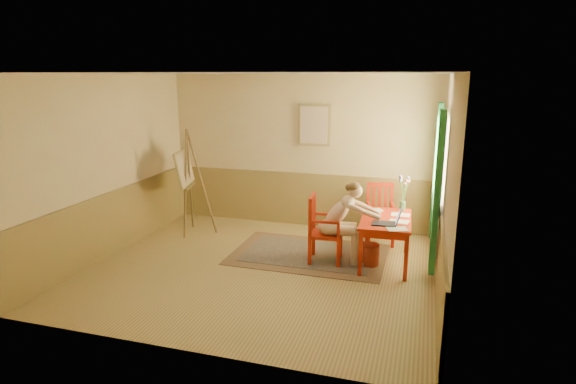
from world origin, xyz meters
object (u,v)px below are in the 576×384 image
(chair_back, at_px, (380,214))
(figure, at_px, (343,219))
(table, at_px, (386,224))
(chair_left, at_px, (322,229))
(laptop, at_px, (389,221))
(easel, at_px, (186,172))

(chair_back, bearing_deg, figure, -111.94)
(table, relative_size, chair_back, 1.22)
(chair_left, xyz_separation_m, laptop, (0.98, -0.12, 0.25))
(laptop, bearing_deg, figure, 167.32)
(laptop, bearing_deg, table, 101.08)
(easel, bearing_deg, table, -8.05)
(figure, bearing_deg, table, 13.08)
(table, height_order, chair_back, chair_back)
(chair_left, distance_m, laptop, 1.02)
(chair_left, bearing_deg, figure, 5.52)
(chair_left, relative_size, easel, 0.55)
(figure, height_order, easel, easel)
(chair_left, bearing_deg, chair_back, 56.47)
(chair_left, distance_m, easel, 2.76)
(table, height_order, easel, easel)
(chair_left, relative_size, laptop, 2.50)
(table, height_order, laptop, laptop)
(easel, bearing_deg, chair_left, -14.45)
(table, distance_m, chair_left, 0.95)
(chair_left, bearing_deg, table, 10.63)
(table, xyz_separation_m, easel, (-3.53, 0.50, 0.48))
(chair_back, bearing_deg, laptop, -79.30)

